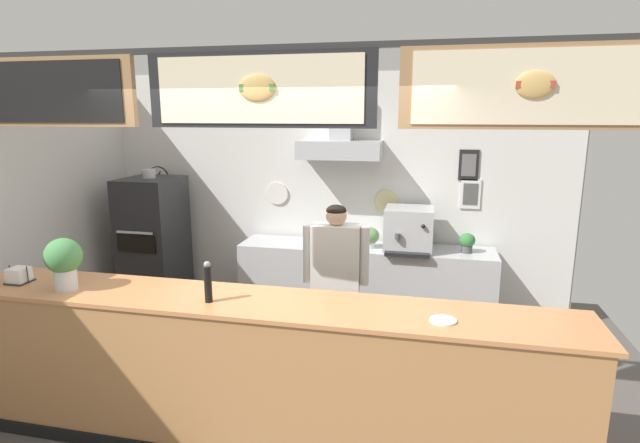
% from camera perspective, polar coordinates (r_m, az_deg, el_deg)
% --- Properties ---
extents(ground_plane, '(6.49, 6.49, 0.00)m').
position_cam_1_polar(ground_plane, '(4.13, -5.98, -22.24)').
color(ground_plane, '#514C47').
extents(back_wall_assembly, '(5.41, 2.61, 2.80)m').
position_cam_1_polar(back_wall_assembly, '(5.68, 1.08, 3.94)').
color(back_wall_assembly, gray).
rests_on(back_wall_assembly, ground_plane).
extents(service_counter, '(4.38, 0.61, 1.09)m').
position_cam_1_polar(service_counter, '(3.68, -7.21, -16.93)').
color(service_counter, '#B77F4C').
rests_on(service_counter, ground_plane).
extents(back_prep_counter, '(2.80, 0.57, 0.89)m').
position_cam_1_polar(back_prep_counter, '(5.66, 5.11, -7.30)').
color(back_prep_counter, '#B7BABF').
rests_on(back_prep_counter, ground_plane).
extents(pizza_oven, '(0.61, 0.73, 1.72)m').
position_cam_1_polar(pizza_oven, '(6.13, -18.45, -2.74)').
color(pizza_oven, '#232326').
rests_on(pizza_oven, ground_plane).
extents(shop_worker, '(0.57, 0.25, 1.58)m').
position_cam_1_polar(shop_worker, '(4.40, 1.81, -7.53)').
color(shop_worker, '#232328').
rests_on(shop_worker, ground_plane).
extents(espresso_machine, '(0.51, 0.56, 0.46)m').
position_cam_1_polar(espresso_machine, '(5.41, 10.14, -0.88)').
color(espresso_machine, '#B7BABF').
rests_on(espresso_machine, back_prep_counter).
extents(potted_thyme, '(0.20, 0.20, 0.23)m').
position_cam_1_polar(potted_thyme, '(5.45, 5.73, -1.75)').
color(potted_thyme, beige).
rests_on(potted_thyme, back_prep_counter).
extents(potted_oregano, '(0.17, 0.17, 0.21)m').
position_cam_1_polar(potted_oregano, '(5.46, 16.50, -2.26)').
color(potted_oregano, '#4C4C51').
rests_on(potted_oregano, back_prep_counter).
extents(potted_sage, '(0.19, 0.19, 0.23)m').
position_cam_1_polar(potted_sage, '(5.58, -0.03, -1.29)').
color(potted_sage, '#9E563D').
rests_on(potted_sage, back_prep_counter).
extents(pepper_grinder, '(0.05, 0.05, 0.29)m').
position_cam_1_polar(pepper_grinder, '(3.43, -12.72, -6.77)').
color(pepper_grinder, black).
rests_on(pepper_grinder, service_counter).
extents(condiment_plate, '(0.16, 0.16, 0.01)m').
position_cam_1_polar(condiment_plate, '(3.19, 13.92, -10.93)').
color(condiment_plate, white).
rests_on(condiment_plate, service_counter).
extents(napkin_holder, '(0.16, 0.15, 0.13)m').
position_cam_1_polar(napkin_holder, '(4.37, -31.22, -5.33)').
color(napkin_holder, '#262628').
rests_on(napkin_holder, service_counter).
extents(basil_vase, '(0.26, 0.26, 0.38)m').
position_cam_1_polar(basil_vase, '(4.00, -27.29, -4.10)').
color(basil_vase, silver).
rests_on(basil_vase, service_counter).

